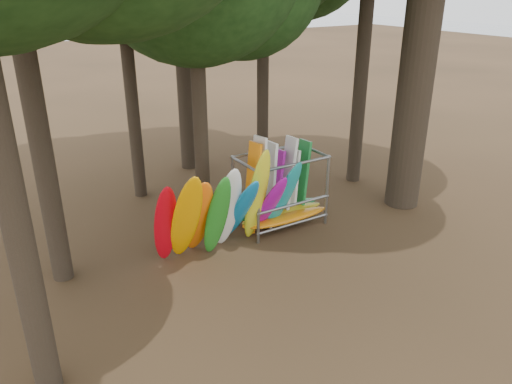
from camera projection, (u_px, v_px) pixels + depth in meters
ground at (297, 251)px, 14.35m from camera, size 120.00×120.00×0.00m
lake at (12, 44)px, 61.48m from camera, size 160.00×160.00×0.00m
kayak_row at (227, 210)px, 13.80m from camera, size 4.39×2.16×3.19m
storage_rack at (280, 193)px, 15.58m from camera, size 3.25×1.57×2.89m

